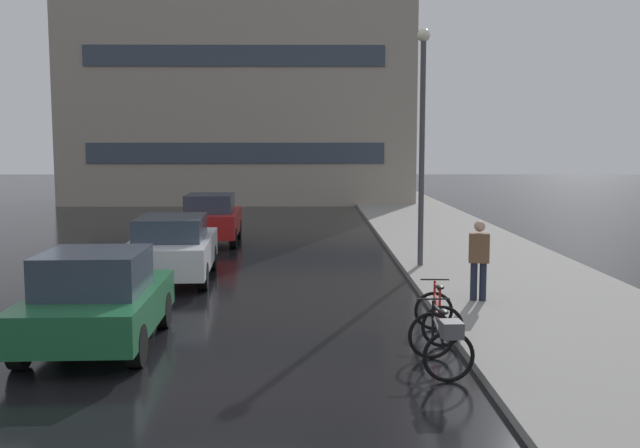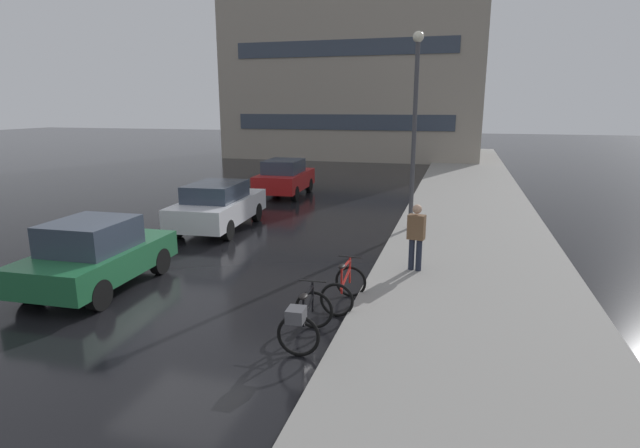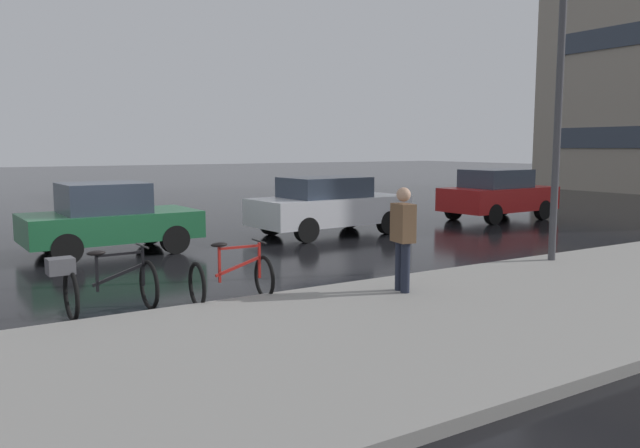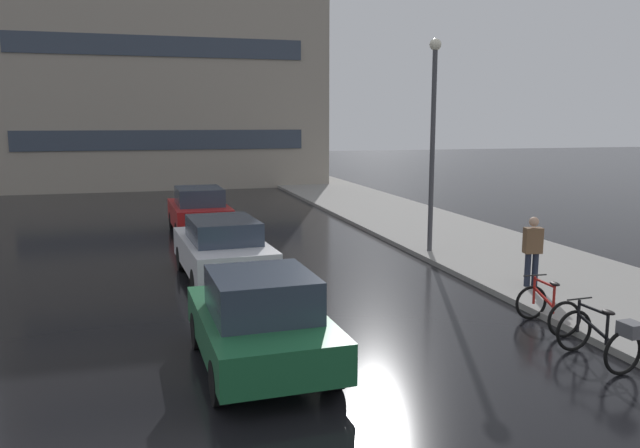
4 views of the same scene
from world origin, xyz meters
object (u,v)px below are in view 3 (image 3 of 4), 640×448
car_white (329,205)px  pedestrian (403,237)px  bicycle_nearest (100,283)px  car_green (109,219)px  bicycle_second (232,278)px  car_red (498,194)px  streetlamp (560,78)px

car_white → pedestrian: (6.75, -3.01, 0.20)m
bicycle_nearest → car_green: size_ratio=0.38×
bicycle_second → car_red: car_red is taller
car_green → car_white: 5.79m
streetlamp → car_red: bearing=139.3°
car_green → car_red: size_ratio=0.95×
bicycle_second → car_green: bearing=-175.4°
bicycle_second → car_red: size_ratio=0.29×
pedestrian → streetlamp: size_ratio=0.28×
bicycle_nearest → car_red: car_red is taller
bicycle_second → streetlamp: size_ratio=0.19×
bicycle_second → bicycle_nearest: bearing=-98.1°
bicycle_nearest → streetlamp: (0.96, 8.46, 3.20)m
bicycle_second → pedestrian: (1.22, 2.33, 0.61)m
car_green → streetlamp: size_ratio=0.61×
pedestrian → bicycle_nearest: bearing=-109.5°
bicycle_nearest → bicycle_second: size_ratio=1.22×
bicycle_second → car_white: (-5.53, 5.33, 0.41)m
car_green → car_white: bearing=89.2°
bicycle_nearest → car_red: size_ratio=0.36×
bicycle_second → car_red: (-5.54, 11.95, 0.44)m
bicycle_nearest → pedestrian: size_ratio=0.81×
car_green → streetlamp: 9.89m
car_green → car_white: size_ratio=0.85×
pedestrian → car_white: bearing=156.0°
car_red → streetlamp: (6.23, -5.35, 2.86)m
car_red → car_green: bearing=-90.3°
car_green → car_red: 12.40m
car_red → streetlamp: streetlamp is taller
bicycle_nearest → bicycle_second: 1.89m
car_red → pedestrian: bearing=-54.9°
bicycle_nearest → car_green: car_green is taller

